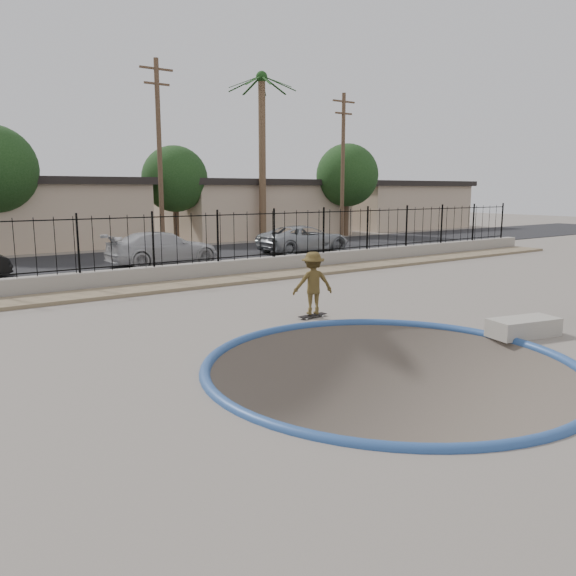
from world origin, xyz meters
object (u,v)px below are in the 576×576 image
(car_c, at_px, (164,248))
(car_d, at_px, (304,239))
(skateboard, at_px, (313,315))
(concrete_ledge, at_px, (524,327))
(skater, at_px, (313,287))

(car_c, height_order, car_d, car_c)
(car_c, distance_m, car_d, 7.84)
(skateboard, bearing_deg, concrete_ledge, -61.31)
(concrete_ledge, xyz_separation_m, car_c, (-1.81, 15.79, 0.54))
(skater, distance_m, skateboard, 0.74)
(skater, height_order, car_c, skater)
(car_d, bearing_deg, skateboard, 142.31)
(skater, height_order, skateboard, skater)
(skater, relative_size, skateboard, 1.91)
(skateboard, distance_m, car_d, 14.86)
(skater, distance_m, car_c, 11.67)
(concrete_ledge, xyz_separation_m, car_d, (6.02, 16.16, 0.52))
(skateboard, xyz_separation_m, concrete_ledge, (2.73, -4.16, 0.14))
(skater, height_order, concrete_ledge, skater)
(skateboard, distance_m, car_c, 11.69)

